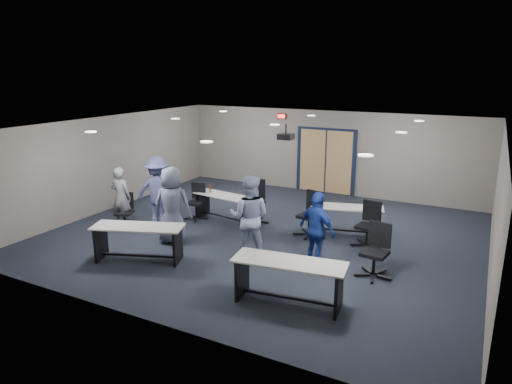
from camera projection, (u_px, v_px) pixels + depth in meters
The scene contains 25 objects.
floor at pixel (265, 234), 11.37m from camera, with size 10.00×10.00×0.00m, color black.
back_wall at pixel (326, 152), 14.87m from camera, with size 10.00×0.04×2.70m, color slate.
front_wall at pixel (139, 243), 7.17m from camera, with size 10.00×0.04×2.70m, color slate.
left_wall at pixel (111, 163), 13.24m from camera, with size 0.04×9.00×2.70m, color slate.
right_wall at pixel (497, 210), 8.79m from camera, with size 0.04×9.00×2.70m, color slate.
ceiling at pixel (266, 126), 10.67m from camera, with size 10.00×9.00×0.04m, color silver.
double_door at pixel (326, 162), 14.92m from camera, with size 2.00×0.07×2.20m.
exit_sign at pixel (282, 116), 15.25m from camera, with size 0.32×0.07×0.18m.
ceiling_projector at pixel (286, 136), 11.04m from camera, with size 0.35×0.32×0.37m.
ceiling_can_lights at pixel (270, 126), 10.89m from camera, with size 6.24×5.74×0.02m, color white, non-canonical shape.
table_front_left at pixel (138, 237), 9.69m from camera, with size 2.02×1.28×0.78m.
table_front_right at pixel (289, 275), 7.89m from camera, with size 2.04×0.91×0.80m.
table_back_left at pixel (224, 203), 12.31m from camera, with size 1.81×0.82×0.97m.
table_back_right at pixel (347, 215), 11.24m from camera, with size 1.85×1.03×0.83m.
chair_back_a at pixel (196, 202), 12.41m from camera, with size 0.62×0.62×0.98m, color black, non-canonical shape.
chair_back_b at pixel (254, 202), 12.07m from camera, with size 0.72×0.72×1.15m, color black, non-canonical shape.
chair_back_c at pixel (309, 214), 11.13m from camera, with size 0.69×0.69×1.10m, color black, non-canonical shape.
chair_back_d at pixel (367, 225), 10.45m from camera, with size 0.67×0.67×1.06m, color black, non-canonical shape.
chair_loose_left at pixel (124, 211), 11.66m from camera, with size 0.58×0.58×0.92m, color black, non-canonical shape.
chair_loose_right at pixel (375, 251), 8.91m from camera, with size 0.68×0.68×1.08m, color black, non-canonical shape.
person_gray at pixel (121, 197), 11.74m from camera, with size 0.58×0.38×1.59m, color gray.
person_plaid at pixel (172, 205), 10.62m from camera, with size 0.89×0.58×1.83m, color slate.
person_lightblue at pixel (249, 217), 9.79m from camera, with size 0.89×0.69×1.83m, color #A0ACD4.
person_navy at pixel (317, 230), 9.32m from camera, with size 0.94×0.39×1.61m, color navy.
person_back at pixel (158, 191), 11.84m from camera, with size 1.18×0.68×1.83m, color #434979.
Camera 1 is at (4.73, -9.60, 4.00)m, focal length 32.00 mm.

